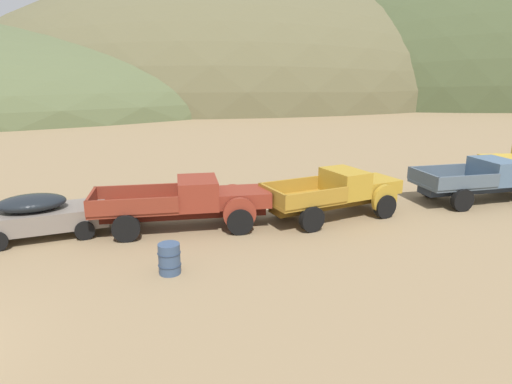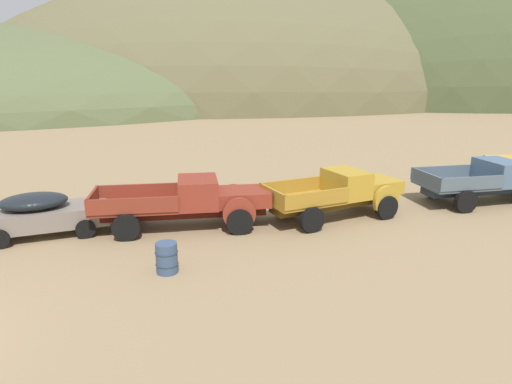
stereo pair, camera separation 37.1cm
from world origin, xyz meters
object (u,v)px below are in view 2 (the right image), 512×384
(truck_mustard, at_px, (344,193))
(oil_drum_spare, at_px, (167,258))
(truck_chalk_blue, at_px, (496,180))
(truck_rust_red, at_px, (196,202))
(car_primer_gray, at_px, (47,213))

(truck_mustard, xyz_separation_m, oil_drum_spare, (-7.47, -3.11, -0.53))
(truck_mustard, relative_size, truck_chalk_blue, 0.93)
(truck_rust_red, bearing_deg, car_primer_gray, 179.62)
(car_primer_gray, bearing_deg, truck_chalk_blue, -8.50)
(car_primer_gray, distance_m, truck_rust_red, 5.29)
(truck_rust_red, xyz_separation_m, truck_mustard, (5.91, -0.53, -0.01))
(truck_mustard, bearing_deg, oil_drum_spare, -164.96)
(truck_mustard, distance_m, truck_chalk_blue, 7.49)
(truck_rust_red, xyz_separation_m, truck_chalk_blue, (13.40, -0.78, 0.00))
(car_primer_gray, bearing_deg, truck_rust_red, -12.91)
(truck_chalk_blue, xyz_separation_m, oil_drum_spare, (-14.96, -2.86, -0.54))
(truck_chalk_blue, distance_m, oil_drum_spare, 15.24)
(truck_rust_red, bearing_deg, truck_chalk_blue, 5.77)
(truck_mustard, distance_m, oil_drum_spare, 8.11)
(truck_mustard, xyz_separation_m, truck_chalk_blue, (7.49, -0.25, 0.01))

